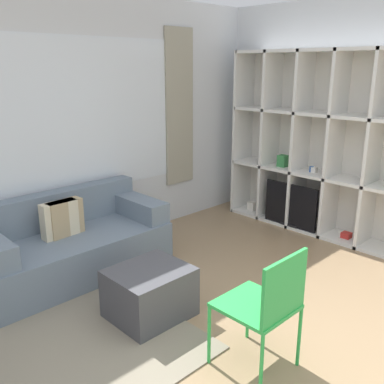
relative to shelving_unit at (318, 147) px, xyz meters
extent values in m
cube|color=silver|center=(-2.64, 1.47, 0.31)|extent=(6.81, 0.07, 2.70)
cube|color=white|center=(-2.64, 1.43, 0.41)|extent=(3.09, 0.01, 1.60)
cube|color=#9E9984|center=(-0.92, 1.42, 0.41)|extent=(0.44, 0.03, 1.90)
cube|color=silver|center=(0.20, -0.01, 0.31)|extent=(0.07, 4.09, 2.70)
cube|color=gray|center=(-3.65, 0.06, -1.03)|extent=(2.25, 1.82, 0.01)
cube|color=silver|center=(0.16, -0.01, 0.03)|extent=(0.02, 2.24, 2.14)
cube|color=white|center=(-0.03, -0.68, 0.03)|extent=(0.41, 0.04, 2.14)
cube|color=white|center=(-0.03, -0.23, 0.03)|extent=(0.41, 0.04, 2.14)
cube|color=white|center=(-0.03, 0.21, 0.03)|extent=(0.41, 0.04, 2.14)
cube|color=white|center=(-0.03, 0.66, 0.03)|extent=(0.41, 0.04, 2.14)
cube|color=white|center=(-0.03, 1.11, 0.03)|extent=(0.41, 0.04, 2.14)
cube|color=white|center=(-0.03, -0.01, -1.02)|extent=(0.41, 2.24, 0.04)
cube|color=white|center=(-0.03, -0.01, -0.32)|extent=(0.41, 2.24, 0.04)
cube|color=white|center=(-0.03, -0.01, 0.39)|extent=(0.41, 2.24, 0.04)
cube|color=white|center=(-0.03, -0.01, 1.09)|extent=(0.41, 2.24, 0.04)
cube|color=black|center=(-0.20, 0.19, -0.73)|extent=(0.04, 0.72, 0.54)
cube|color=black|center=(-0.18, 0.19, -0.99)|extent=(0.10, 0.24, 0.03)
cube|color=red|center=(-0.05, -0.49, -0.97)|extent=(0.10, 0.10, 0.06)
cylinder|color=white|center=(-0.05, -0.44, -0.97)|extent=(0.07, 0.07, 0.06)
cube|color=white|center=(-0.05, -0.01, -0.27)|extent=(0.06, 0.06, 0.06)
cube|color=#388947|center=(-0.05, 0.43, -0.23)|extent=(0.11, 0.11, 0.14)
cylinder|color=#2856A8|center=(-0.05, 0.02, -0.27)|extent=(0.05, 0.05, 0.07)
cube|color=white|center=(-0.05, 0.88, -0.94)|extent=(0.11, 0.11, 0.12)
cube|color=slate|center=(-2.74, 0.96, -0.83)|extent=(1.79, 0.84, 0.41)
cube|color=slate|center=(-2.74, 1.29, -0.45)|extent=(1.79, 0.18, 0.36)
cube|color=slate|center=(-1.96, 0.96, -0.52)|extent=(0.24, 0.78, 0.21)
cube|color=beige|center=(-2.83, 1.01, -0.46)|extent=(0.34, 0.12, 0.34)
cube|color=tan|center=(-2.77, 1.01, -0.46)|extent=(0.35, 0.15, 0.34)
cube|color=#47474C|center=(-2.67, -0.12, -0.83)|extent=(0.61, 0.53, 0.41)
cylinder|color=green|center=(-2.33, -0.85, -0.82)|extent=(0.02, 0.02, 0.44)
cylinder|color=green|center=(-2.74, -0.85, -0.82)|extent=(0.02, 0.02, 0.44)
cylinder|color=green|center=(-2.33, -1.29, -0.82)|extent=(0.02, 0.02, 0.44)
cylinder|color=green|center=(-2.74, -1.29, -0.82)|extent=(0.02, 0.02, 0.44)
cube|color=green|center=(-2.54, -1.07, -0.59)|extent=(0.44, 0.46, 0.02)
cube|color=green|center=(-2.54, -1.28, -0.37)|extent=(0.44, 0.02, 0.40)
camera|label=1|loc=(-4.56, -2.55, 0.93)|focal=40.00mm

